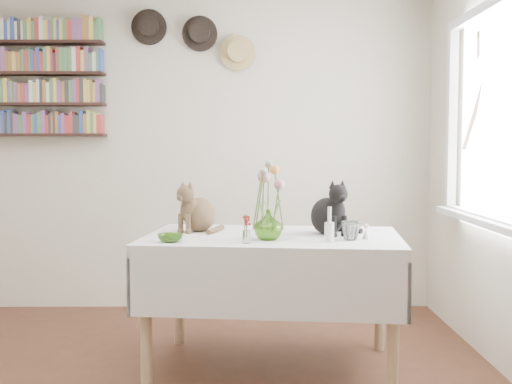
{
  "coord_description": "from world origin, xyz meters",
  "views": [
    {
      "loc": [
        0.55,
        -2.93,
        1.3
      ],
      "look_at": [
        0.58,
        0.69,
        1.05
      ],
      "focal_mm": 45.0,
      "sensor_mm": 36.0,
      "label": 1
    }
  ],
  "objects_px": {
    "flower_vase": "(268,225)",
    "bookshelf_unit": "(40,78)",
    "black_cat": "(328,206)",
    "dining_table": "(273,268)",
    "tabby_cat": "(200,205)"
  },
  "relations": [
    {
      "from": "flower_vase",
      "to": "bookshelf_unit",
      "type": "xyz_separation_m",
      "value": [
        -1.75,
        1.56,
        0.97
      ]
    },
    {
      "from": "tabby_cat",
      "to": "bookshelf_unit",
      "type": "bearing_deg",
      "value": -179.92
    },
    {
      "from": "flower_vase",
      "to": "black_cat",
      "type": "bearing_deg",
      "value": 34.42
    },
    {
      "from": "black_cat",
      "to": "dining_table",
      "type": "bearing_deg",
      "value": 166.79
    },
    {
      "from": "flower_vase",
      "to": "bookshelf_unit",
      "type": "distance_m",
      "value": 2.53
    },
    {
      "from": "dining_table",
      "to": "bookshelf_unit",
      "type": "distance_m",
      "value": 2.57
    },
    {
      "from": "dining_table",
      "to": "flower_vase",
      "type": "bearing_deg",
      "value": -99.81
    },
    {
      "from": "dining_table",
      "to": "tabby_cat",
      "type": "distance_m",
      "value": 0.6
    },
    {
      "from": "bookshelf_unit",
      "to": "tabby_cat",
      "type": "bearing_deg",
      "value": -41.48
    },
    {
      "from": "tabby_cat",
      "to": "flower_vase",
      "type": "height_order",
      "value": "tabby_cat"
    },
    {
      "from": "black_cat",
      "to": "tabby_cat",
      "type": "bearing_deg",
      "value": 147.41
    },
    {
      "from": "tabby_cat",
      "to": "bookshelf_unit",
      "type": "xyz_separation_m",
      "value": [
        -1.34,
        1.18,
        0.89
      ]
    },
    {
      "from": "tabby_cat",
      "to": "flower_vase",
      "type": "relative_size",
      "value": 1.88
    },
    {
      "from": "dining_table",
      "to": "black_cat",
      "type": "bearing_deg",
      "value": 10.1
    },
    {
      "from": "dining_table",
      "to": "black_cat",
      "type": "relative_size",
      "value": 4.75
    }
  ]
}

